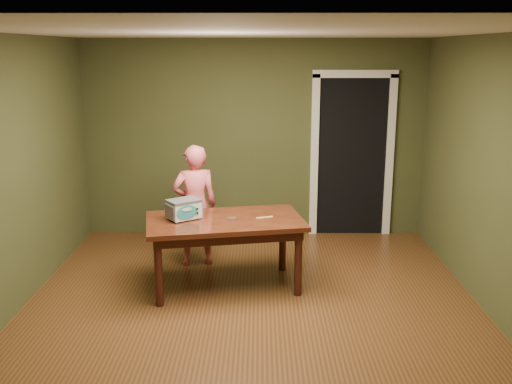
{
  "coord_description": "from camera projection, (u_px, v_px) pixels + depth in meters",
  "views": [
    {
      "loc": [
        0.08,
        -5.0,
        2.45
      ],
      "look_at": [
        0.03,
        1.0,
        0.95
      ],
      "focal_mm": 40.0,
      "sensor_mm": 36.0,
      "label": 1
    }
  ],
  "objects": [
    {
      "name": "doorway",
      "position": [
        348.0,
        154.0,
        7.88
      ],
      "size": [
        1.1,
        0.66,
        2.25
      ],
      "color": "black",
      "rests_on": "ground"
    },
    {
      "name": "floor",
      "position": [
        252.0,
        314.0,
        5.44
      ],
      "size": [
        5.0,
        5.0,
        0.0
      ],
      "primitive_type": "plane",
      "color": "brown",
      "rests_on": "ground"
    },
    {
      "name": "child",
      "position": [
        195.0,
        206.0,
        6.55
      ],
      "size": [
        0.58,
        0.46,
        1.42
      ],
      "primitive_type": "imported",
      "rotation": [
        0.0,
        0.0,
        3.39
      ],
      "color": "#EF626D",
      "rests_on": "floor"
    },
    {
      "name": "dining_table",
      "position": [
        225.0,
        228.0,
        5.92
      ],
      "size": [
        1.74,
        1.19,
        0.75
      ],
      "rotation": [
        0.0,
        0.0,
        0.19
      ],
      "color": "black",
      "rests_on": "floor"
    },
    {
      "name": "baking_pan",
      "position": [
        232.0,
        219.0,
        5.86
      ],
      "size": [
        0.1,
        0.1,
        0.02
      ],
      "color": "silver",
      "rests_on": "dining_table"
    },
    {
      "name": "spatula",
      "position": [
        265.0,
        217.0,
        5.93
      ],
      "size": [
        0.18,
        0.08,
        0.01
      ],
      "primitive_type": "cube",
      "rotation": [
        0.0,
        0.0,
        0.35
      ],
      "color": "#E1CE62",
      "rests_on": "dining_table"
    },
    {
      "name": "toy_oven",
      "position": [
        184.0,
        208.0,
        5.86
      ],
      "size": [
        0.39,
        0.37,
        0.21
      ],
      "rotation": [
        0.0,
        0.0,
        0.62
      ],
      "color": "#4C4F54",
      "rests_on": "dining_table"
    },
    {
      "name": "room_shell",
      "position": [
        251.0,
        136.0,
        5.03
      ],
      "size": [
        4.52,
        5.02,
        2.61
      ],
      "color": "#3F4625",
      "rests_on": "ground"
    }
  ]
}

